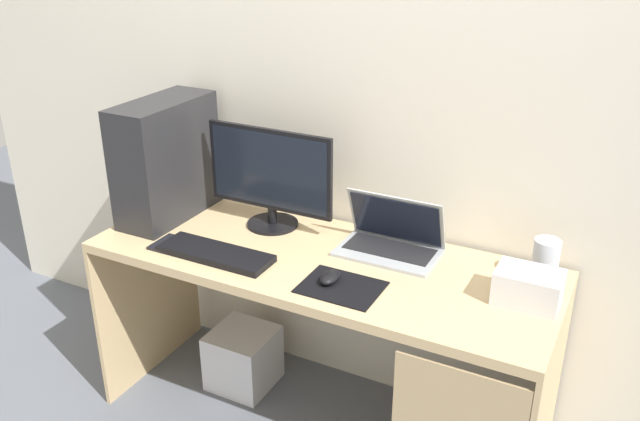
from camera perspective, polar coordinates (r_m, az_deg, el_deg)
The scene contains 13 objects.
ground_plane at distance 2.81m, azimuth -0.00°, elevation -17.37°, with size 8.00×8.00×0.00m, color slate.
wall_back at distance 2.48m, azimuth 3.83°, elevation 11.07°, with size 4.00×0.05×2.60m.
desk at distance 2.44m, azimuth 0.32°, elevation -7.00°, with size 1.66×0.62×0.74m.
pc_tower at distance 2.69m, azimuth -12.90°, elevation 4.24°, with size 0.19×0.44×0.47m, color #232326.
monitor at distance 2.54m, azimuth -4.25°, elevation 2.80°, with size 0.52×0.20×0.39m.
laptop at distance 2.42m, azimuth 6.01°, elevation -2.52°, with size 0.36×0.22×0.21m.
speaker at distance 2.32m, azimuth 18.54°, elevation -4.06°, with size 0.09×0.09×0.15m, color #B7BCC6.
projector at distance 2.19m, azimuth 17.21°, elevation -6.21°, with size 0.20×0.14×0.11m, color silver.
keyboard at distance 2.41m, azimuth -8.82°, elevation -3.63°, with size 0.42×0.14×0.02m, color black.
mousepad at distance 2.20m, azimuth 1.80°, elevation -6.50°, with size 0.26×0.20×0.01m, color black.
mouse_left at distance 2.21m, azimuth 0.87°, elevation -5.68°, with size 0.06×0.10×0.03m, color black.
cell_phone at distance 2.53m, azimuth -12.94°, elevation -2.71°, with size 0.07×0.13×0.01m, color black.
subwoofer at distance 2.93m, azimuth -6.52°, elevation -12.29°, with size 0.25×0.25×0.25m, color silver.
Camera 1 is at (0.97, -1.87, 1.86)m, focal length 37.79 mm.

